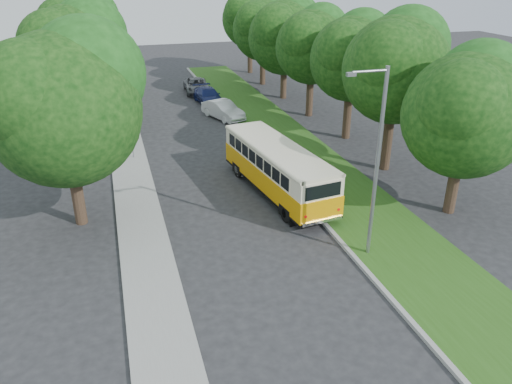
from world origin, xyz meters
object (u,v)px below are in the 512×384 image
object	(u,v)px
car_grey	(197,86)
vintage_bus	(277,170)
lamppost_near	(376,160)
car_silver	(251,159)
car_blue	(208,96)
lamppost_far	(120,81)
car_white	(223,110)

from	to	relation	value
car_grey	vintage_bus	bearing A→B (deg)	-86.15
lamppost_near	car_grey	distance (m)	31.09
vintage_bus	lamppost_near	bearing A→B (deg)	-84.49
car_silver	car_blue	distance (m)	15.63
car_silver	car_blue	bearing A→B (deg)	108.40
lamppost_far	vintage_bus	xyz separation A→B (m)	(7.27, -11.54, -2.73)
car_white	car_silver	bearing A→B (deg)	-114.67
vintage_bus	car_grey	bearing A→B (deg)	82.26
lamppost_far	car_silver	xyz separation A→B (m)	(6.91, -7.58, -3.50)
car_silver	car_white	bearing A→B (deg)	106.40
lamppost_near	lamppost_far	size ratio (longest dim) A/B	1.07
lamppost_far	car_grey	xyz separation A→B (m)	(7.26, 12.32, -3.46)
car_white	car_grey	world-z (taller)	car_white
lamppost_near	car_grey	world-z (taller)	lamppost_near
lamppost_far	car_grey	size ratio (longest dim) A/B	1.58
vintage_bus	car_white	world-z (taller)	vintage_bus
car_silver	car_grey	size ratio (longest dim) A/B	0.76
lamppost_far	car_white	size ratio (longest dim) A/B	1.74
car_blue	car_white	bearing A→B (deg)	-92.34
car_silver	vintage_bus	bearing A→B (deg)	-64.27
car_silver	car_grey	xyz separation A→B (m)	(0.35, 19.90, 0.04)
car_grey	car_white	bearing A→B (deg)	-83.45
car_white	car_blue	distance (m)	4.93
car_grey	lamppost_near	bearing A→B (deg)	-83.11
vintage_bus	car_silver	xyz separation A→B (m)	(-0.36, 3.97, -0.77)
vintage_bus	car_silver	distance (m)	4.06
lamppost_far	car_white	xyz separation A→B (m)	(7.70, 3.12, -3.40)
lamppost_far	car_silver	bearing A→B (deg)	-47.63
vintage_bus	car_silver	world-z (taller)	vintage_bus
car_white	car_blue	world-z (taller)	car_white
car_grey	lamppost_far	bearing A→B (deg)	-116.68
lamppost_near	car_grey	xyz separation A→B (m)	(-1.64, 30.82, -3.71)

